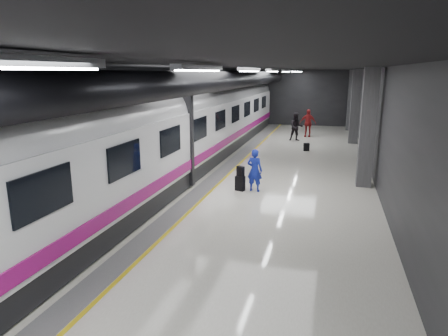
% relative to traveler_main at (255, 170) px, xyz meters
% --- Properties ---
extents(ground, '(40.00, 40.00, 0.00)m').
position_rel_traveler_main_xyz_m(ground, '(-0.60, -0.18, -0.80)').
color(ground, silver).
rests_on(ground, ground).
extents(platform_hall, '(10.02, 40.02, 4.51)m').
position_rel_traveler_main_xyz_m(platform_hall, '(-0.88, 0.78, 2.74)').
color(platform_hall, black).
rests_on(platform_hall, ground).
extents(train, '(3.05, 38.00, 4.05)m').
position_rel_traveler_main_xyz_m(train, '(-3.85, -0.18, 1.27)').
color(train, black).
rests_on(train, ground).
extents(traveler_main, '(0.63, 0.47, 1.59)m').
position_rel_traveler_main_xyz_m(traveler_main, '(0.00, 0.00, 0.00)').
color(traveler_main, blue).
rests_on(traveler_main, ground).
extents(suitcase_main, '(0.39, 0.30, 0.55)m').
position_rel_traveler_main_xyz_m(suitcase_main, '(-0.53, -0.08, -0.52)').
color(suitcase_main, black).
rests_on(suitcase_main, ground).
extents(shoulder_bag, '(0.32, 0.26, 0.38)m').
position_rel_traveler_main_xyz_m(shoulder_bag, '(-0.52, -0.08, -0.05)').
color(shoulder_bag, black).
rests_on(shoulder_bag, suitcase_main).
extents(traveler_far_a, '(1.02, 0.89, 1.80)m').
position_rel_traveler_main_xyz_m(traveler_far_a, '(0.44, 11.77, 0.10)').
color(traveler_far_a, black).
rests_on(traveler_far_a, ground).
extents(traveler_far_b, '(1.12, 0.51, 1.87)m').
position_rel_traveler_main_xyz_m(traveler_far_b, '(1.05, 13.65, 0.14)').
color(traveler_far_b, maroon).
rests_on(traveler_far_b, ground).
extents(suitcase_far, '(0.35, 0.28, 0.45)m').
position_rel_traveler_main_xyz_m(suitcase_far, '(1.34, 8.44, -0.57)').
color(suitcase_far, black).
rests_on(suitcase_far, ground).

